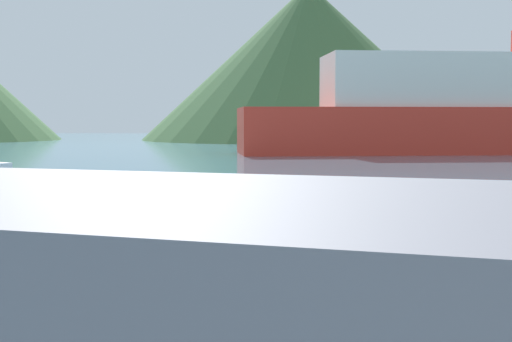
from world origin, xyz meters
name	(u,v)px	position (x,y,z in m)	size (l,w,h in m)	color
hill_central	(308,62)	(0.53, 81.28, 8.52)	(36.55, 36.55, 17.05)	#3D6038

